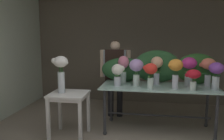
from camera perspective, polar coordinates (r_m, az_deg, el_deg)
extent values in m
plane|color=gray|center=(4.48, 4.79, -13.65)|extent=(7.91, 7.91, 0.00)
cube|color=#706656|center=(5.95, 6.42, 6.32)|extent=(5.29, 0.12, 2.93)
cube|color=#A8D1C6|center=(4.17, 11.23, -3.91)|extent=(1.98, 0.85, 0.02)
cylinder|color=#38383D|center=(4.04, -1.77, -10.16)|extent=(0.05, 0.05, 0.79)
sphere|color=#38383D|center=(4.17, -1.75, -14.94)|extent=(0.07, 0.07, 0.07)
cylinder|color=#38383D|center=(4.10, 23.97, -10.63)|extent=(0.05, 0.05, 0.79)
sphere|color=#38383D|center=(4.23, 23.66, -15.34)|extent=(0.07, 0.07, 0.07)
cylinder|color=#38383D|center=(4.65, -0.18, -7.63)|extent=(0.05, 0.05, 0.79)
sphere|color=#38383D|center=(4.76, -0.18, -11.86)|extent=(0.07, 0.07, 0.07)
cylinder|color=#38383D|center=(4.70, 22.00, -8.08)|extent=(0.05, 0.05, 0.79)
sphere|color=#38383D|center=(4.81, 21.76, -12.27)|extent=(0.07, 0.07, 0.07)
cylinder|color=#38383D|center=(4.31, 11.02, -10.74)|extent=(1.78, 0.03, 0.03)
cube|color=white|center=(3.96, -10.43, -5.70)|extent=(0.61, 0.57, 0.03)
cube|color=white|center=(3.97, -10.41, -6.33)|extent=(0.55, 0.51, 0.06)
cube|color=white|center=(3.95, -15.17, -11.53)|extent=(0.05, 0.05, 0.71)
cube|color=white|center=(3.76, -7.71, -12.29)|extent=(0.05, 0.05, 0.71)
cube|color=white|center=(4.37, -12.49, -9.46)|extent=(0.05, 0.05, 0.71)
cube|color=white|center=(4.20, -5.72, -10.00)|extent=(0.05, 0.05, 0.71)
cylinder|color=#232328|center=(4.94, -0.33, -6.33)|extent=(0.12, 0.12, 0.85)
cylinder|color=#232328|center=(4.91, 1.87, -6.42)|extent=(0.12, 0.12, 0.85)
cube|color=#999EA8|center=(4.79, 0.78, 1.63)|extent=(0.45, 0.22, 0.54)
cube|color=black|center=(4.69, 0.57, 0.98)|extent=(0.38, 0.02, 0.66)
cylinder|color=beige|center=(4.84, -2.35, 1.61)|extent=(0.09, 0.09, 0.55)
cylinder|color=beige|center=(4.76, 3.97, 1.48)|extent=(0.09, 0.09, 0.55)
sphere|color=beige|center=(4.76, 0.79, 5.91)|extent=(0.20, 0.20, 0.20)
ellipsoid|color=black|center=(4.78, 0.83, 6.70)|extent=(0.15, 0.15, 0.09)
ellipsoid|color=#28562D|center=(4.46, 2.87, 0.10)|extent=(0.85, 0.24, 0.45)
ellipsoid|color=#28562D|center=(4.42, 10.82, 0.86)|extent=(0.86, 0.29, 0.60)
ellipsoid|color=#2D6028|center=(4.49, 19.82, 0.30)|extent=(0.75, 0.22, 0.55)
cylinder|color=silver|center=(4.26, 10.70, -2.11)|extent=(0.10, 0.10, 0.20)
cylinder|color=#9EBCB2|center=(4.27, 10.68, -2.86)|extent=(0.09, 0.09, 0.09)
cylinder|color=#387033|center=(4.25, 10.93, -1.15)|extent=(0.01, 0.01, 0.33)
cylinder|color=#387033|center=(4.27, 10.72, -1.09)|extent=(0.01, 0.01, 0.33)
cylinder|color=#387033|center=(4.24, 10.55, -1.14)|extent=(0.01, 0.01, 0.33)
cylinder|color=#387033|center=(4.23, 10.74, -1.19)|extent=(0.01, 0.01, 0.33)
ellipsoid|color=#F4B78E|center=(4.21, 10.82, 1.86)|extent=(0.21, 0.21, 0.20)
sphere|color=#F4B78E|center=(4.19, 11.61, 1.45)|extent=(0.05, 0.05, 0.05)
ellipsoid|color=#387033|center=(4.21, 11.20, -0.55)|extent=(0.10, 0.10, 0.03)
cylinder|color=silver|center=(4.10, 5.86, -2.48)|extent=(0.11, 0.11, 0.19)
cylinder|color=#9EBCB2|center=(4.11, 5.85, -3.22)|extent=(0.10, 0.10, 0.08)
cylinder|color=#477F3D|center=(4.10, 6.13, -1.70)|extent=(0.01, 0.01, 0.29)
cylinder|color=#477F3D|center=(4.11, 5.66, -1.65)|extent=(0.01, 0.01, 0.29)
cylinder|color=#477F3D|center=(4.08, 5.78, -1.74)|extent=(0.01, 0.01, 0.29)
ellipsoid|color=#B28ED1|center=(4.06, 5.92, 1.17)|extent=(0.24, 0.24, 0.21)
sphere|color=#B28ED1|center=(4.08, 6.97, 1.02)|extent=(0.09, 0.09, 0.09)
cylinder|color=silver|center=(3.95, 19.01, -3.69)|extent=(0.10, 0.10, 0.14)
cylinder|color=#9EBCB2|center=(3.96, 18.99, -4.27)|extent=(0.09, 0.09, 0.06)
cylinder|color=#387033|center=(3.95, 19.37, -3.04)|extent=(0.01, 0.01, 0.21)
cylinder|color=#387033|center=(3.96, 18.91, -2.99)|extent=(0.01, 0.01, 0.21)
cylinder|color=#387033|center=(3.92, 18.93, -3.12)|extent=(0.01, 0.01, 0.21)
ellipsoid|color=red|center=(3.92, 19.15, -0.91)|extent=(0.22, 0.22, 0.14)
sphere|color=red|center=(3.90, 17.71, -1.18)|extent=(0.07, 0.07, 0.07)
sphere|color=red|center=(3.95, 20.05, -0.89)|extent=(0.07, 0.07, 0.07)
cylinder|color=silver|center=(4.06, 1.30, -2.74)|extent=(0.12, 0.12, 0.17)
cylinder|color=#9EBCB2|center=(4.07, 1.30, -3.38)|extent=(0.11, 0.11, 0.07)
cylinder|color=#2D6028|center=(4.05, 1.67, -2.25)|extent=(0.01, 0.01, 0.22)
cylinder|color=#2D6028|center=(4.07, 1.24, -2.19)|extent=(0.01, 0.01, 0.22)
cylinder|color=#2D6028|center=(4.04, 1.14, -2.28)|extent=(0.01, 0.01, 0.22)
ellipsoid|color=white|center=(4.03, 1.31, 0.10)|extent=(0.20, 0.20, 0.19)
sphere|color=white|center=(4.02, 2.37, 0.36)|extent=(0.10, 0.10, 0.10)
ellipsoid|color=#2D6028|center=(4.02, 1.23, -1.37)|extent=(0.08, 0.11, 0.03)
cylinder|color=silver|center=(4.30, 2.78, -1.85)|extent=(0.10, 0.10, 0.21)
cylinder|color=#9EBCB2|center=(4.31, 2.78, -2.61)|extent=(0.09, 0.09, 0.09)
cylinder|color=#2D6028|center=(4.29, 3.11, -1.04)|extent=(0.01, 0.01, 0.31)
cylinder|color=#2D6028|center=(4.31, 2.65, -1.00)|extent=(0.01, 0.01, 0.31)
cylinder|color=#2D6028|center=(4.27, 2.55, -1.07)|extent=(0.01, 0.01, 0.31)
ellipsoid|color=pink|center=(4.26, 2.81, 1.92)|extent=(0.20, 0.20, 0.22)
sphere|color=pink|center=(4.23, 3.48, 1.97)|extent=(0.08, 0.08, 0.08)
ellipsoid|color=#387033|center=(4.29, 2.57, -0.21)|extent=(0.11, 0.09, 0.03)
cylinder|color=silver|center=(4.28, 17.99, -2.26)|extent=(0.13, 0.13, 0.21)
cylinder|color=#9EBCB2|center=(4.29, 17.95, -3.04)|extent=(0.12, 0.12, 0.09)
cylinder|color=#387033|center=(4.28, 18.28, -1.36)|extent=(0.01, 0.01, 0.33)
cylinder|color=#387033|center=(4.28, 17.76, -1.32)|extent=(0.01, 0.01, 0.33)
cylinder|color=#387033|center=(4.24, 17.75, -1.41)|extent=(0.01, 0.01, 0.33)
ellipsoid|color=#D1338E|center=(4.24, 18.17, 1.62)|extent=(0.25, 0.25, 0.20)
sphere|color=#D1338E|center=(4.25, 16.82, 1.50)|extent=(0.07, 0.07, 0.07)
sphere|color=#D1338E|center=(4.25, 19.24, 1.54)|extent=(0.11, 0.11, 0.11)
ellipsoid|color=#477F3D|center=(4.29, 17.68, -0.52)|extent=(0.11, 0.08, 0.03)
cylinder|color=silver|center=(4.37, 22.09, -2.39)|extent=(0.10, 0.10, 0.19)
cylinder|color=#9EBCB2|center=(4.38, 22.05, -3.09)|extent=(0.10, 0.10, 0.08)
cylinder|color=#28562D|center=(4.36, 22.35, -1.47)|extent=(0.01, 0.01, 0.32)
cylinder|color=#28562D|center=(4.38, 22.12, -1.41)|extent=(0.01, 0.01, 0.32)
cylinder|color=#28562D|center=(4.35, 21.95, -1.47)|extent=(0.01, 0.01, 0.32)
cylinder|color=#28562D|center=(4.34, 22.18, -1.50)|extent=(0.01, 0.01, 0.32)
ellipsoid|color=#EF7A60|center=(4.32, 22.30, 1.39)|extent=(0.24, 0.24, 0.20)
sphere|color=#EF7A60|center=(4.33, 20.81, 1.17)|extent=(0.07, 0.07, 0.07)
sphere|color=#EF7A60|center=(4.33, 23.46, 1.62)|extent=(0.07, 0.07, 0.07)
ellipsoid|color=#28562D|center=(4.34, 21.65, -0.85)|extent=(0.10, 0.04, 0.03)
cylinder|color=silver|center=(4.11, 23.75, -2.96)|extent=(0.11, 0.11, 0.22)
cylinder|color=#9EBCB2|center=(4.12, 23.69, -3.80)|extent=(0.10, 0.10, 0.09)
cylinder|color=#2D6028|center=(4.11, 23.98, -2.34)|extent=(0.01, 0.01, 0.29)
cylinder|color=#2D6028|center=(4.11, 23.52, -2.30)|extent=(0.01, 0.01, 0.29)
cylinder|color=#2D6028|center=(4.07, 23.66, -2.41)|extent=(0.01, 0.01, 0.29)
ellipsoid|color=purple|center=(4.07, 23.95, 0.43)|extent=(0.23, 0.23, 0.18)
sphere|color=purple|center=(4.12, 24.82, 0.23)|extent=(0.09, 0.09, 0.09)
ellipsoid|color=#28562D|center=(4.07, 24.38, -1.24)|extent=(0.11, 0.09, 0.03)
cylinder|color=silver|center=(3.98, 15.02, -2.82)|extent=(0.10, 0.10, 0.23)
cylinder|color=#9EBCB2|center=(3.99, 14.98, -3.72)|extent=(0.09, 0.09, 0.10)
cylinder|color=#28562D|center=(3.96, 15.25, -2.00)|extent=(0.01, 0.01, 0.33)
cylinder|color=#28562D|center=(3.98, 14.96, -1.94)|extent=(0.01, 0.01, 0.33)
cylinder|color=#28562D|center=(3.94, 14.93, -2.04)|extent=(0.01, 0.01, 0.33)
ellipsoid|color=orange|center=(3.93, 15.17, 1.19)|extent=(0.23, 0.23, 0.19)
sphere|color=orange|center=(3.90, 13.86, 1.06)|extent=(0.06, 0.06, 0.06)
ellipsoid|color=#28562D|center=(3.98, 15.05, -0.83)|extent=(0.10, 0.09, 0.03)
cylinder|color=silver|center=(3.88, 9.27, -3.22)|extent=(0.10, 0.10, 0.19)
cylinder|color=#9EBCB2|center=(3.89, 9.25, -3.98)|extent=(0.09, 0.09, 0.08)
cylinder|color=#2D6028|center=(3.87, 9.54, -2.48)|extent=(0.01, 0.01, 0.27)
cylinder|color=#2D6028|center=(3.89, 9.29, -2.42)|extent=(0.01, 0.01, 0.27)
cylinder|color=#2D6028|center=(3.88, 8.94, -2.45)|extent=(0.01, 0.01, 0.27)
cylinder|color=#2D6028|center=(3.86, 9.33, -2.52)|extent=(0.01, 0.01, 0.27)
ellipsoid|color=red|center=(3.84, 9.36, 0.30)|extent=(0.21, 0.21, 0.18)
sphere|color=red|center=(3.82, 8.09, 0.55)|extent=(0.08, 0.08, 0.08)
sphere|color=red|center=(3.82, 10.41, 0.20)|extent=(0.05, 0.05, 0.05)
ellipsoid|color=#387033|center=(3.82, 8.93, -1.66)|extent=(0.06, 0.11, 0.03)
cylinder|color=silver|center=(3.96, -12.15, -2.96)|extent=(0.11, 0.11, 0.35)
cylinder|color=#9EBCB2|center=(3.98, -12.11, -4.32)|extent=(0.10, 0.10, 0.15)
cylinder|color=#2D6028|center=(3.93, -11.83, -2.11)|extent=(0.01, 0.01, 0.45)
cylinder|color=#2D6028|center=(3.97, -12.06, -2.01)|extent=(0.01, 0.01, 0.45)
cylinder|color=#2D6028|center=(3.95, -12.45, -2.07)|extent=(0.01, 0.01, 0.45)
cylinder|color=#2D6028|center=(3.92, -12.39, -2.14)|extent=(0.01, 0.01, 0.45)
ellipsoid|color=white|center=(3.90, -12.31, 1.98)|extent=(0.23, 0.23, 0.18)
sphere|color=white|center=(3.91, -13.82, 2.17)|extent=(0.09, 0.09, 0.09)
sphere|color=white|center=(3.87, -11.00, 1.73)|extent=(0.06, 0.06, 0.06)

